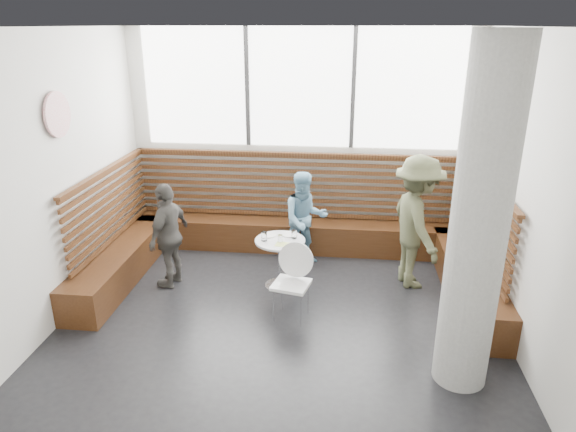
# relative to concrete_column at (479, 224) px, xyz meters

# --- Properties ---
(room) EXTENTS (5.00, 5.00, 3.20)m
(room) POSITION_rel_concrete_column_xyz_m (-1.85, 0.60, 0.00)
(room) COLOR silver
(room) RESTS_ON ground
(booth) EXTENTS (5.00, 2.50, 1.44)m
(booth) POSITION_rel_concrete_column_xyz_m (-1.85, 2.37, -1.19)
(booth) COLOR #381E0E
(booth) RESTS_ON ground
(concrete_column) EXTENTS (0.50, 0.50, 3.20)m
(concrete_column) POSITION_rel_concrete_column_xyz_m (0.00, 0.00, 0.00)
(concrete_column) COLOR gray
(concrete_column) RESTS_ON ground
(wall_art) EXTENTS (0.03, 0.50, 0.50)m
(wall_art) POSITION_rel_concrete_column_xyz_m (-4.31, 1.00, 0.70)
(wall_art) COLOR white
(wall_art) RESTS_ON room
(cafe_table) EXTENTS (0.64, 0.64, 0.66)m
(cafe_table) POSITION_rel_concrete_column_xyz_m (-1.96, 1.64, -1.13)
(cafe_table) COLOR silver
(cafe_table) RESTS_ON ground
(cafe_chair) EXTENTS (0.42, 0.41, 0.88)m
(cafe_chair) POSITION_rel_concrete_column_xyz_m (-1.73, 0.96, -1.09)
(cafe_chair) COLOR white
(cafe_chair) RESTS_ON ground
(adult_man) EXTENTS (0.90, 1.24, 1.73)m
(adult_man) POSITION_rel_concrete_column_xyz_m (-0.24, 1.91, -0.73)
(adult_man) COLOR #4E5237
(adult_man) RESTS_ON ground
(child_back) EXTENTS (0.78, 0.69, 1.34)m
(child_back) POSITION_rel_concrete_column_xyz_m (-1.70, 2.38, -0.93)
(child_back) COLOR #6B9DBA
(child_back) RESTS_ON ground
(child_left) EXTENTS (0.52, 0.87, 1.38)m
(child_left) POSITION_rel_concrete_column_xyz_m (-3.38, 1.55, -0.91)
(child_left) COLOR #4D4A46
(child_left) RESTS_ON ground
(plate_near) EXTENTS (0.19, 0.19, 0.01)m
(plate_near) POSITION_rel_concrete_column_xyz_m (-2.11, 1.75, -0.93)
(plate_near) COLOR white
(plate_near) RESTS_ON cafe_table
(plate_far) EXTENTS (0.21, 0.21, 0.01)m
(plate_far) POSITION_rel_concrete_column_xyz_m (-1.85, 1.81, -0.93)
(plate_far) COLOR white
(plate_far) RESTS_ON cafe_table
(glass_left) EXTENTS (0.07, 0.07, 0.12)m
(glass_left) POSITION_rel_concrete_column_xyz_m (-2.15, 1.59, -0.88)
(glass_left) COLOR white
(glass_left) RESTS_ON cafe_table
(glass_mid) EXTENTS (0.06, 0.06, 0.10)m
(glass_mid) POSITION_rel_concrete_column_xyz_m (-1.94, 1.55, -0.89)
(glass_mid) COLOR white
(glass_mid) RESTS_ON cafe_table
(glass_right) EXTENTS (0.07, 0.07, 0.11)m
(glass_right) POSITION_rel_concrete_column_xyz_m (-1.79, 1.70, -0.89)
(glass_right) COLOR white
(glass_right) RESTS_ON cafe_table
(menu_card) EXTENTS (0.23, 0.18, 0.00)m
(menu_card) POSITION_rel_concrete_column_xyz_m (-1.89, 1.49, -0.94)
(menu_card) COLOR #A5C64C
(menu_card) RESTS_ON cafe_table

